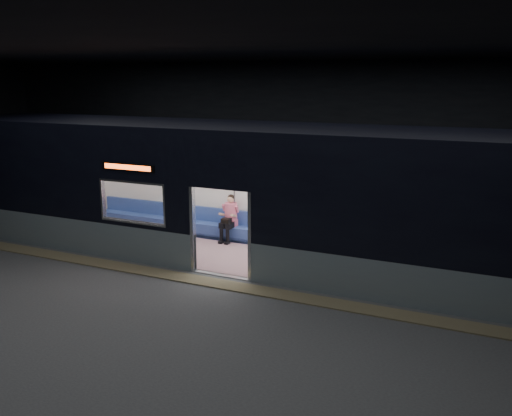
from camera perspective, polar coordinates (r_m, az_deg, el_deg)
The scene contains 7 objects.
station_floor at distance 11.79m, azimuth -6.08°, elevation -8.77°, with size 24.00×14.00×0.01m, color #47494C.
station_envelope at distance 10.95m, azimuth -6.55°, elevation 9.30°, with size 24.00×14.00×5.00m.
tactile_strip at distance 12.23m, azimuth -4.76°, elevation -7.81°, with size 22.80×0.50×0.03m, color #8C7F59.
metro_car at distance 13.42m, azimuth -0.78°, elevation 2.31°, with size 18.00×3.04×3.35m.
passenger at distance 15.00m, azimuth -2.77°, elevation -0.74°, with size 0.40×0.65×1.30m.
handbag at distance 14.85m, azimuth -3.15°, elevation -1.33°, with size 0.24×0.21×0.12m, color black.
transit_map at distance 13.91m, azimuth 10.87°, elevation 0.86°, with size 0.97×0.03×0.63m, color white.
Camera 1 is at (5.62, -9.37, 4.44)m, focal length 38.00 mm.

